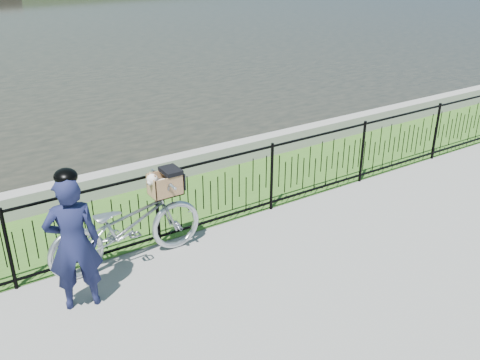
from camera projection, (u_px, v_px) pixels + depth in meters
ground at (281, 275)px, 7.07m from camera, size 120.00×120.00×0.00m
grass_strip at (188, 200)px, 9.05m from camera, size 60.00×2.00×0.01m
quay_wall at (162, 170)px, 9.73m from camera, size 60.00×0.30×0.40m
fence at (218, 192)px, 8.05m from camera, size 14.00×0.06×1.15m
bicycle_rig at (127, 225)px, 7.14m from camera, size 2.15×0.75×1.25m
cyclist at (73, 242)px, 6.16m from camera, size 0.69×0.53×1.78m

